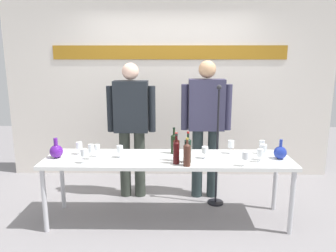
{
  "coord_description": "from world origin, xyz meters",
  "views": [
    {
      "loc": [
        0.06,
        -3.38,
        1.83
      ],
      "look_at": [
        0.0,
        0.15,
        1.06
      ],
      "focal_mm": 34.45,
      "sensor_mm": 36.0,
      "label": 1
    }
  ],
  "objects": [
    {
      "name": "wine_glass_right_5",
      "position": [
        1.02,
        -0.06,
        0.86
      ],
      "size": [
        0.07,
        0.07,
        0.17
      ],
      "color": "white",
      "rests_on": "display_table"
    },
    {
      "name": "presenter_left",
      "position": [
        -0.48,
        0.66,
        1.01
      ],
      "size": [
        0.62,
        0.22,
        1.75
      ],
      "color": "#333A32",
      "rests_on": "ground"
    },
    {
      "name": "wine_glass_left_2",
      "position": [
        -0.78,
        0.02,
        0.84
      ],
      "size": [
        0.06,
        0.06,
        0.14
      ],
      "color": "white",
      "rests_on": "display_table"
    },
    {
      "name": "wine_bottle_4",
      "position": [
        0.09,
        -0.2,
        0.87
      ],
      "size": [
        0.07,
        0.07,
        0.32
      ],
      "color": "#37090A",
      "rests_on": "display_table"
    },
    {
      "name": "wine_glass_right_2",
      "position": [
        0.78,
        -0.27,
        0.85
      ],
      "size": [
        0.07,
        0.07,
        0.15
      ],
      "color": "white",
      "rests_on": "display_table"
    },
    {
      "name": "wine_bottle_3",
      "position": [
        0.2,
        -0.27,
        0.87
      ],
      "size": [
        0.07,
        0.07,
        0.29
      ],
      "color": "#49271D",
      "rests_on": "display_table"
    },
    {
      "name": "wine_bottle_2",
      "position": [
        0.07,
        0.16,
        0.87
      ],
      "size": [
        0.07,
        0.07,
        0.3
      ],
      "color": "black",
      "rests_on": "display_table"
    },
    {
      "name": "ground_plane",
      "position": [
        0.0,
        0.0,
        0.0
      ],
      "size": [
        10.0,
        10.0,
        0.0
      ],
      "primitive_type": "plane",
      "color": "gray"
    },
    {
      "name": "back_wall",
      "position": [
        0.0,
        1.51,
        1.5
      ],
      "size": [
        4.9,
        0.11,
        3.0
      ],
      "color": "silver",
      "rests_on": "ground"
    },
    {
      "name": "wine_glass_left_1",
      "position": [
        -0.52,
        -0.01,
        0.84
      ],
      "size": [
        0.07,
        0.07,
        0.14
      ],
      "color": "white",
      "rests_on": "display_table"
    },
    {
      "name": "wine_glass_left_0",
      "position": [
        -0.86,
        -0.2,
        0.85
      ],
      "size": [
        0.07,
        0.07,
        0.16
      ],
      "color": "white",
      "rests_on": "display_table"
    },
    {
      "name": "decanter_blue_right",
      "position": [
        1.22,
        -0.02,
        0.81
      ],
      "size": [
        0.14,
        0.14,
        0.22
      ],
      "color": "#1F339A",
      "rests_on": "display_table"
    },
    {
      "name": "display_table",
      "position": [
        0.0,
        0.0,
        0.69
      ],
      "size": [
        2.69,
        0.65,
        0.74
      ],
      "color": "white",
      "rests_on": "ground"
    },
    {
      "name": "wine_bottle_0",
      "position": [
        0.21,
        -0.15,
        0.88
      ],
      "size": [
        0.07,
        0.07,
        0.33
      ],
      "color": "black",
      "rests_on": "display_table"
    },
    {
      "name": "wine_glass_right_4",
      "position": [
        0.97,
        -0.14,
        0.84
      ],
      "size": [
        0.07,
        0.07,
        0.14
      ],
      "color": "white",
      "rests_on": "display_table"
    },
    {
      "name": "wine_glass_left_4",
      "position": [
        -0.82,
        -0.08,
        0.86
      ],
      "size": [
        0.06,
        0.06,
        0.17
      ],
      "color": "white",
      "rests_on": "display_table"
    },
    {
      "name": "wine_glass_right_3",
      "position": [
        0.4,
        -0.02,
        0.84
      ],
      "size": [
        0.07,
        0.07,
        0.13
      ],
      "color": "white",
      "rests_on": "display_table"
    },
    {
      "name": "wine_glass_right_1",
      "position": [
        0.72,
        0.17,
        0.85
      ],
      "size": [
        0.07,
        0.07,
        0.15
      ],
      "color": "white",
      "rests_on": "display_table"
    },
    {
      "name": "presenter_right",
      "position": [
        0.48,
        0.66,
        1.03
      ],
      "size": [
        0.64,
        0.22,
        1.78
      ],
      "color": "#293638",
      "rests_on": "ground"
    },
    {
      "name": "decanter_blue_left",
      "position": [
        -1.22,
        -0.02,
        0.82
      ],
      "size": [
        0.14,
        0.14,
        0.22
      ],
      "color": "#551A8D",
      "rests_on": "display_table"
    },
    {
      "name": "wine_glass_left_3",
      "position": [
        -1.0,
        0.1,
        0.84
      ],
      "size": [
        0.07,
        0.07,
        0.14
      ],
      "color": "white",
      "rests_on": "display_table"
    },
    {
      "name": "wine_bottle_1",
      "position": [
        0.09,
        -0.11,
        0.87
      ],
      "size": [
        0.07,
        0.07,
        0.31
      ],
      "color": "#331008",
      "rests_on": "display_table"
    },
    {
      "name": "wine_glass_right_0",
      "position": [
        1.07,
        0.17,
        0.85
      ],
      "size": [
        0.06,
        0.06,
        0.15
      ],
      "color": "white",
      "rests_on": "display_table"
    },
    {
      "name": "microphone_stand",
      "position": [
        0.6,
        0.43,
        0.5
      ],
      "size": [
        0.2,
        0.2,
        1.5
      ],
      "color": "black",
      "rests_on": "ground"
    }
  ]
}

